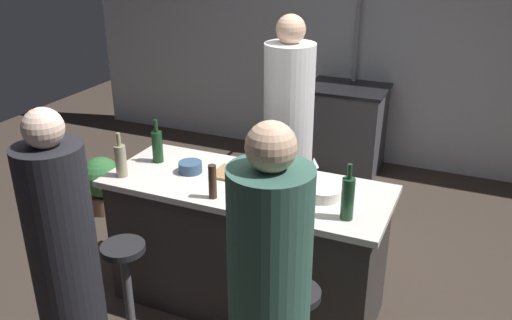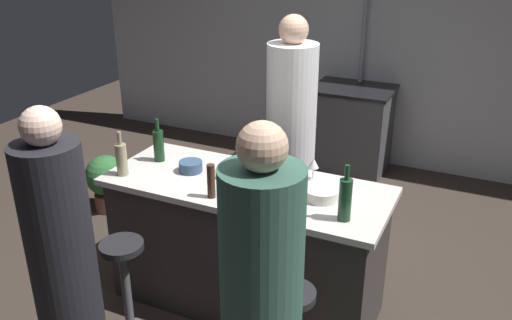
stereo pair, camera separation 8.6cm
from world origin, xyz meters
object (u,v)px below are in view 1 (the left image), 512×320
at_px(wine_bottle_green, 348,198).
at_px(wine_bottle_white, 121,160).
at_px(bar_stool_left, 128,289).
at_px(guest_right, 269,317).
at_px(potted_plant, 102,181).
at_px(mixing_bowl_wooden, 283,177).
at_px(guest_left, 66,268).
at_px(mixing_bowl_ceramic, 323,193).
at_px(wine_bottle_red, 157,146).
at_px(stove_range, 345,128).
at_px(wine_glass_by_chef, 256,176).
at_px(mixing_bowl_blue, 190,167).
at_px(pepper_mill, 213,182).
at_px(wine_glass_near_left_guest, 314,163).
at_px(chef, 288,142).
at_px(cutting_board, 239,175).

height_order(wine_bottle_green, wine_bottle_white, wine_bottle_green).
xyz_separation_m(bar_stool_left, guest_right, (1.06, -0.36, 0.42)).
distance_m(potted_plant, mixing_bowl_wooden, 2.08).
relative_size(guest_left, mixing_bowl_ceramic, 7.55).
relative_size(potted_plant, wine_bottle_red, 1.73).
bearing_deg(potted_plant, wine_bottle_white, -42.98).
bearing_deg(guest_right, bar_stool_left, 161.08).
xyz_separation_m(potted_plant, wine_bottle_red, (1.02, -0.58, 0.72)).
xyz_separation_m(stove_range, wine_glass_by_chef, (0.10, -2.53, 0.56)).
bearing_deg(mixing_bowl_blue, wine_bottle_green, -9.91).
relative_size(bar_stool_left, wine_bottle_white, 2.31).
relative_size(wine_bottle_red, mixing_bowl_blue, 1.95).
height_order(pepper_mill, mixing_bowl_blue, pepper_mill).
relative_size(stove_range, wine_glass_near_left_guest, 6.10).
bearing_deg(wine_bottle_red, guest_right, -40.23).
bearing_deg(chef, pepper_mill, -91.69).
bearing_deg(wine_bottle_white, bar_stool_left, -56.15).
xyz_separation_m(stove_range, mixing_bowl_ceramic, (0.49, -2.44, 0.49)).
height_order(guest_left, guest_right, guest_right).
xyz_separation_m(stove_range, mixing_bowl_wooden, (0.20, -2.33, 0.48)).
height_order(potted_plant, wine_bottle_white, wine_bottle_white).
height_order(guest_right, wine_glass_near_left_guest, guest_right).
height_order(guest_left, wine_bottle_red, guest_left).
distance_m(pepper_mill, wine_glass_by_chef, 0.26).
bearing_deg(mixing_bowl_blue, stove_range, 80.57).
relative_size(wine_bottle_red, wine_glass_near_left_guest, 2.05).
bearing_deg(potted_plant, guest_left, -55.41).
distance_m(wine_bottle_green, mixing_bowl_wooden, 0.58).
distance_m(guest_right, wine_glass_by_chef, 1.03).
height_order(mixing_bowl_ceramic, mixing_bowl_wooden, mixing_bowl_ceramic).
relative_size(guest_right, potted_plant, 3.28).
xyz_separation_m(chef, wine_bottle_red, (-0.63, -0.85, 0.18)).
xyz_separation_m(stove_range, wine_glass_near_left_guest, (0.36, -2.22, 0.56)).
bearing_deg(wine_bottle_red, stove_range, 73.77).
bearing_deg(guest_right, wine_bottle_green, 80.97).
bearing_deg(mixing_bowl_blue, mixing_bowl_wooden, 10.65).
bearing_deg(guest_left, mixing_bowl_ceramic, 43.81).
relative_size(cutting_board, wine_bottle_green, 0.98).
relative_size(pepper_mill, wine_bottle_red, 0.70).
bearing_deg(mixing_bowl_wooden, cutting_board, -171.46).
xyz_separation_m(chef, wine_bottle_white, (-0.71, -1.14, 0.17)).
bearing_deg(mixing_bowl_wooden, guest_left, -123.89).
bearing_deg(wine_bottle_red, guest_left, -83.31).
height_order(wine_bottle_white, mixing_bowl_wooden, wine_bottle_white).
relative_size(potted_plant, mixing_bowl_ceramic, 2.43).
bearing_deg(wine_glass_by_chef, wine_bottle_green, -9.39).
height_order(potted_plant, mixing_bowl_blue, mixing_bowl_blue).
relative_size(stove_range, wine_glass_by_chef, 6.10).
relative_size(chef, wine_bottle_white, 6.14).
relative_size(bar_stool_left, cutting_board, 2.12).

